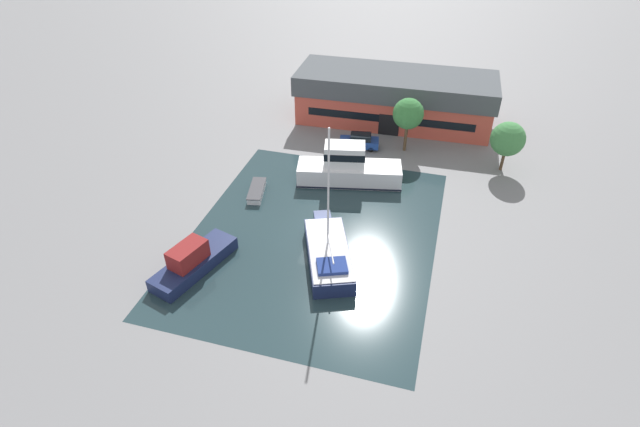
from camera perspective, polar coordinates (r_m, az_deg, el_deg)
ground_plane at (r=43.82m, az=-0.71°, el=-2.53°), size 440.00×440.00×0.00m
water_canal at (r=43.82m, az=-0.71°, el=-2.53°), size 20.92×26.51×0.01m
warehouse_building at (r=62.93m, az=8.52°, el=12.99°), size 23.87×9.21×5.97m
quay_tree_near_building at (r=55.48m, az=10.05°, el=11.14°), size 3.35×3.35×6.12m
quay_tree_by_water at (r=54.68m, az=20.67°, el=7.96°), size 3.51×3.51×5.37m
parked_car at (r=56.86m, az=4.54°, el=8.24°), size 4.60×2.49×1.73m
sailboat_moored at (r=40.85m, az=0.95°, el=-4.50°), size 6.13×9.77×11.81m
motor_cruiser at (r=50.31m, az=3.20°, el=5.16°), size 10.92×5.34×4.19m
small_dinghy at (r=49.31m, az=-7.24°, el=2.58°), size 2.19×4.25×0.68m
cabin_boat at (r=41.14m, az=-14.34°, el=-5.27°), size 4.58×8.16×2.63m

